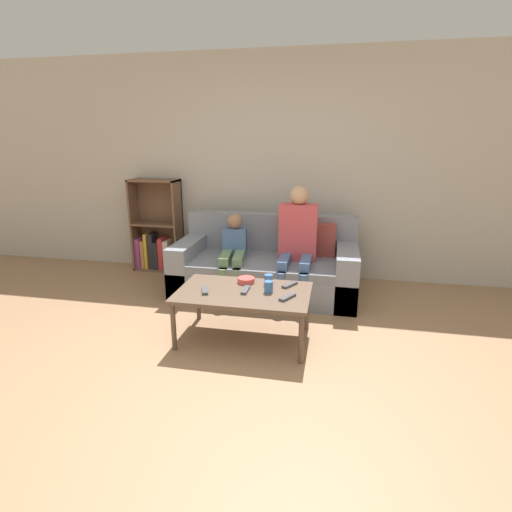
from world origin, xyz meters
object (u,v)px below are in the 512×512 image
couch (267,268)px  cup_far (269,280)px  tv_remote_2 (205,290)px  coffee_table (244,295)px  bookshelf (157,236)px  person_adult (297,236)px  cup_near (269,287)px  tv_remote_0 (290,285)px  snack_bowl (246,280)px  tv_remote_3 (245,290)px  tv_remote_1 (287,297)px  person_child (234,250)px

couch → cup_far: size_ratio=20.53×
cup_far → tv_remote_2: size_ratio=0.54×
couch → coffee_table: 1.13m
bookshelf → person_adult: person_adult is taller
cup_near → tv_remote_0: cup_near is taller
tv_remote_0 → snack_bowl: size_ratio=1.16×
coffee_table → tv_remote_0: size_ratio=6.38×
couch → tv_remote_3: (0.02, -1.12, 0.17)m
tv_remote_1 → coffee_table: bearing=-163.8°
person_child → snack_bowl: (0.32, -0.78, -0.04)m
tv_remote_3 → snack_bowl: size_ratio=1.16×
coffee_table → tv_remote_3: 0.05m
person_child → snack_bowl: 0.84m
cup_far → tv_remote_1: cup_far is taller
tv_remote_1 → snack_bowl: snack_bowl is taller
couch → person_child: person_child is taller
tv_remote_2 → person_child: bearing=71.6°
couch → person_adult: person_adult is taller
person_child → tv_remote_0: 1.05m
cup_near → bookshelf: bearing=136.8°
bookshelf → snack_bowl: bookshelf is taller
person_child → cup_far: person_child is taller
coffee_table → cup_far: cup_far is taller
bookshelf → person_child: (1.19, -0.66, 0.06)m
bookshelf → person_adult: bearing=-17.9°
person_child → tv_remote_3: 1.04m
person_child → tv_remote_0: size_ratio=5.03×
cup_near → tv_remote_0: bearing=49.5°
snack_bowl → cup_near: bearing=-38.8°
person_adult → tv_remote_2: person_adult is taller
person_adult → cup_near: (-0.13, -1.03, -0.18)m
cup_near → person_child: bearing=119.5°
coffee_table → tv_remote_3: tv_remote_3 is taller
person_child → tv_remote_1: bearing=-64.0°
tv_remote_0 → tv_remote_2: (-0.67, -0.27, 0.00)m
cup_near → cup_far: size_ratio=1.01×
cup_far → tv_remote_3: bearing=-132.4°
tv_remote_2 → person_adult: bearing=40.0°
person_adult → tv_remote_2: 1.30m
couch → cup_near: 1.14m
cup_far → cup_near: bearing=-80.1°
tv_remote_2 → tv_remote_3: same height
bookshelf → cup_far: bearing=-40.7°
coffee_table → tv_remote_0: (0.36, 0.19, 0.05)m
tv_remote_0 → snack_bowl: snack_bowl is taller
coffee_table → tv_remote_1: tv_remote_1 is taller
tv_remote_2 → cup_near: bearing=-10.5°
coffee_table → tv_remote_2: size_ratio=6.21×
person_child → cup_far: size_ratio=9.11×
person_adult → tv_remote_3: (-0.32, -1.04, -0.22)m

